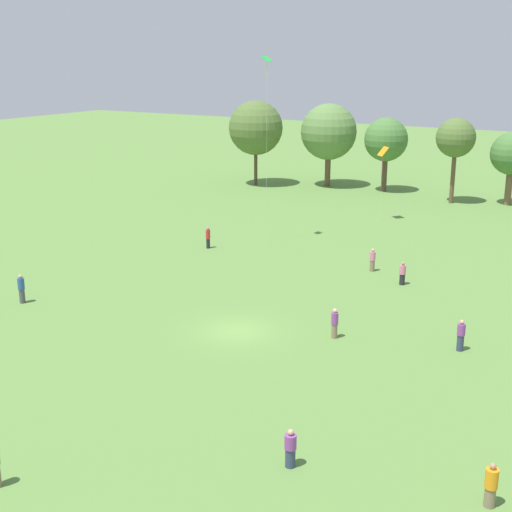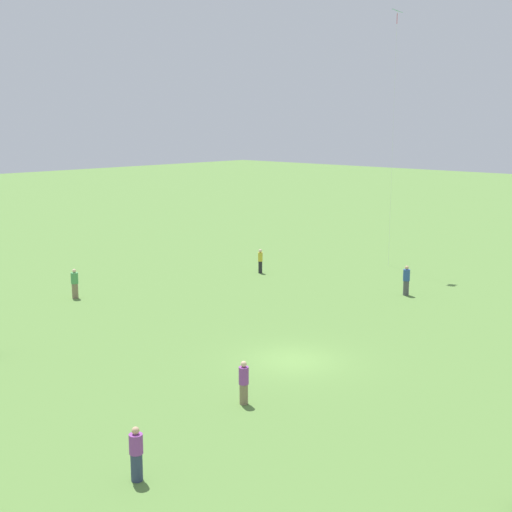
{
  "view_description": "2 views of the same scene",
  "coord_description": "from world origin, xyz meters",
  "px_view_note": "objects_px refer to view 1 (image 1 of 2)",
  "views": [
    {
      "loc": [
        20.42,
        -32.76,
        15.6
      ],
      "look_at": [
        1.97,
        -1.22,
        5.12
      ],
      "focal_mm": 50.0,
      "sensor_mm": 36.0,
      "label": 1
    },
    {
      "loc": [
        24.29,
        20.36,
        11.01
      ],
      "look_at": [
        -1.07,
        -3.41,
        4.36
      ],
      "focal_mm": 50.0,
      "sensor_mm": 36.0,
      "label": 2
    }
  ],
  "objects_px": {
    "person_1": "(461,336)",
    "kite_4": "(267,71)",
    "person_6": "(21,289)",
    "person_0": "(491,485)",
    "person_4": "(208,238)",
    "person_5": "(335,323)",
    "person_2": "(402,274)",
    "person_8": "(290,449)",
    "kite_1": "(383,153)",
    "person_7": "(372,260)"
  },
  "relations": [
    {
      "from": "person_0",
      "to": "person_6",
      "type": "xyz_separation_m",
      "value": [
        -31.05,
        6.7,
        0.1
      ]
    },
    {
      "from": "person_2",
      "to": "person_5",
      "type": "distance_m",
      "value": 11.2
    },
    {
      "from": "kite_1",
      "to": "kite_4",
      "type": "bearing_deg",
      "value": -24.08
    },
    {
      "from": "kite_1",
      "to": "person_5",
      "type": "bearing_deg",
      "value": 14.44
    },
    {
      "from": "person_1",
      "to": "kite_4",
      "type": "height_order",
      "value": "kite_4"
    },
    {
      "from": "person_4",
      "to": "person_6",
      "type": "relative_size",
      "value": 0.94
    },
    {
      "from": "person_5",
      "to": "person_7",
      "type": "xyz_separation_m",
      "value": [
        -2.88,
        13.14,
        -0.02
      ]
    },
    {
      "from": "person_2",
      "to": "person_8",
      "type": "xyz_separation_m",
      "value": [
        3.81,
        -24.03,
        -0.02
      ]
    },
    {
      "from": "person_5",
      "to": "kite_4",
      "type": "relative_size",
      "value": 0.12
    },
    {
      "from": "person_5",
      "to": "kite_1",
      "type": "bearing_deg",
      "value": 54.13
    },
    {
      "from": "kite_1",
      "to": "person_1",
      "type": "bearing_deg",
      "value": 27.27
    },
    {
      "from": "person_1",
      "to": "person_2",
      "type": "xyz_separation_m",
      "value": [
        -6.53,
        9.39,
        -0.07
      ]
    },
    {
      "from": "person_0",
      "to": "person_1",
      "type": "relative_size",
      "value": 0.98
    },
    {
      "from": "person_5",
      "to": "person_6",
      "type": "xyz_separation_m",
      "value": [
        -19.83,
        -4.8,
        0.07
      ]
    },
    {
      "from": "person_1",
      "to": "kite_1",
      "type": "xyz_separation_m",
      "value": [
        -14.9,
        27.1,
        5.64
      ]
    },
    {
      "from": "person_0",
      "to": "person_7",
      "type": "bearing_deg",
      "value": -85.28
    },
    {
      "from": "person_6",
      "to": "person_5",
      "type": "bearing_deg",
      "value": -144.82
    },
    {
      "from": "kite_1",
      "to": "kite_4",
      "type": "xyz_separation_m",
      "value": [
        -5.3,
        -12.76,
        7.62
      ]
    },
    {
      "from": "person_1",
      "to": "person_2",
      "type": "bearing_deg",
      "value": 52.77
    },
    {
      "from": "person_8",
      "to": "person_4",
      "type": "bearing_deg",
      "value": -39.99
    },
    {
      "from": "person_8",
      "to": "kite_1",
      "type": "relative_size",
      "value": 0.23
    },
    {
      "from": "person_4",
      "to": "person_8",
      "type": "xyz_separation_m",
      "value": [
        20.85,
        -25.17,
        -0.12
      ]
    },
    {
      "from": "person_0",
      "to": "person_6",
      "type": "bearing_deg",
      "value": -37.22
    },
    {
      "from": "person_6",
      "to": "person_7",
      "type": "bearing_deg",
      "value": -111.81
    },
    {
      "from": "person_5",
      "to": "kite_4",
      "type": "xyz_separation_m",
      "value": [
        -13.58,
        16.14,
        13.26
      ]
    },
    {
      "from": "person_1",
      "to": "person_4",
      "type": "distance_m",
      "value": 25.82
    },
    {
      "from": "person_0",
      "to": "person_4",
      "type": "xyz_separation_m",
      "value": [
        -28.16,
        23.84,
        0.05
      ]
    },
    {
      "from": "person_5",
      "to": "person_7",
      "type": "bearing_deg",
      "value": 50.49
    },
    {
      "from": "kite_1",
      "to": "person_4",
      "type": "bearing_deg",
      "value": -29.17
    },
    {
      "from": "person_2",
      "to": "person_6",
      "type": "relative_size",
      "value": 0.86
    },
    {
      "from": "person_0",
      "to": "person_7",
      "type": "distance_m",
      "value": 28.38
    },
    {
      "from": "kite_1",
      "to": "person_0",
      "type": "bearing_deg",
      "value": 24.22
    },
    {
      "from": "kite_1",
      "to": "person_7",
      "type": "bearing_deg",
      "value": 17.37
    },
    {
      "from": "person_7",
      "to": "person_8",
      "type": "relative_size",
      "value": 1.07
    },
    {
      "from": "person_0",
      "to": "person_4",
      "type": "bearing_deg",
      "value": -65.3
    },
    {
      "from": "person_0",
      "to": "kite_4",
      "type": "xyz_separation_m",
      "value": [
        -24.79,
        27.64,
        13.28
      ]
    },
    {
      "from": "person_0",
      "to": "kite_4",
      "type": "relative_size",
      "value": 0.11
    },
    {
      "from": "person_2",
      "to": "kite_4",
      "type": "bearing_deg",
      "value": -89.0
    },
    {
      "from": "person_7",
      "to": "person_8",
      "type": "height_order",
      "value": "person_7"
    },
    {
      "from": "person_8",
      "to": "kite_4",
      "type": "bearing_deg",
      "value": -48.52
    },
    {
      "from": "person_6",
      "to": "kite_1",
      "type": "bearing_deg",
      "value": -87.35
    },
    {
      "from": "person_4",
      "to": "person_5",
      "type": "relative_size",
      "value": 1.01
    },
    {
      "from": "person_7",
      "to": "person_5",
      "type": "bearing_deg",
      "value": -29.01
    },
    {
      "from": "person_0",
      "to": "person_1",
      "type": "distance_m",
      "value": 14.07
    },
    {
      "from": "person_0",
      "to": "person_4",
      "type": "height_order",
      "value": "person_4"
    },
    {
      "from": "person_2",
      "to": "person_6",
      "type": "height_order",
      "value": "person_6"
    },
    {
      "from": "person_1",
      "to": "person_6",
      "type": "relative_size",
      "value": 0.93
    },
    {
      "from": "person_6",
      "to": "kite_4",
      "type": "bearing_deg",
      "value": -85.05
    },
    {
      "from": "person_1",
      "to": "person_6",
      "type": "bearing_deg",
      "value": 121.98
    },
    {
      "from": "person_1",
      "to": "kite_4",
      "type": "distance_m",
      "value": 28.1
    }
  ]
}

